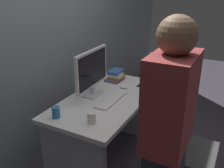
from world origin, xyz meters
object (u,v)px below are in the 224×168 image
office_chair (181,154)px  keyboard (111,100)px  desk (108,119)px  cup_near_keyboard (92,118)px  monitor (92,71)px  book_stack (116,76)px  mouse (123,87)px  person_at_desk (166,145)px  cup_by_monitor (56,112)px  cell_phone (144,87)px

office_chair → keyboard: (0.06, 0.71, 0.33)m
desk → cup_near_keyboard: bearing=-165.7°
monitor → book_stack: (0.47, -0.02, -0.20)m
book_stack → mouse: bearing=-133.5°
keyboard → cup_near_keyboard: bearing=-172.8°
office_chair → monitor: (0.09, 0.93, 0.58)m
person_at_desk → keyboard: person_at_desk is taller
cup_near_keyboard → cup_by_monitor: 0.31m
desk → person_at_desk: size_ratio=0.81×
desk → keyboard: bearing=-125.2°
office_chair → person_at_desk: 0.66m
cup_near_keyboard → book_stack: bearing=15.9°
cup_by_monitor → cell_phone: size_ratio=0.67×
office_chair → cell_phone: office_chair is taller
cell_phone → office_chair: bearing=-129.6°
monitor → cup_by_monitor: size_ratio=5.62×
desk → cup_by_monitor: bearing=161.1°
cup_by_monitor → book_stack: size_ratio=0.43×
keyboard → cup_by_monitor: (-0.50, 0.25, 0.04)m
person_at_desk → monitor: (0.60, 0.92, 0.16)m
person_at_desk → cell_phone: size_ratio=11.38×
person_at_desk → cup_by_monitor: bearing=85.4°
desk → cup_by_monitor: 0.64m
mouse → cup_by_monitor: bearing=164.8°
mouse → cell_phone: (0.13, -0.18, -0.01)m
cup_by_monitor → cell_phone: 1.04m
book_stack → office_chair: bearing=-121.3°
keyboard → mouse: mouse is taller
office_chair → monitor: 1.10m
mouse → monitor: bearing=146.6°
mouse → cell_phone: mouse is taller
cell_phone → person_at_desk: bearing=-148.6°
cup_near_keyboard → person_at_desk: bearing=-102.0°
desk → cup_near_keyboard: 0.57m
keyboard → person_at_desk: bearing=-129.7°
cup_by_monitor → book_stack: (0.99, -0.04, 0.01)m
cup_near_keyboard → book_stack: size_ratio=0.43×
person_at_desk → cup_near_keyboard: bearing=78.0°
desk → cell_phone: (0.41, -0.22, 0.24)m
monitor → cell_phone: 0.62m
monitor → desk: bearing=-83.2°
cup_by_monitor → office_chair: bearing=-65.6°
monitor → cup_by_monitor: monitor is taller
office_chair → desk: bearing=82.1°
book_stack → monitor: bearing=178.0°
person_at_desk → cup_near_keyboard: size_ratio=17.20×
office_chair → cup_by_monitor: bearing=114.4°
keyboard → book_stack: book_stack is taller
person_at_desk → book_stack: (1.06, 0.90, -0.04)m
cup_by_monitor → cell_phone: (0.95, -0.40, -0.04)m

